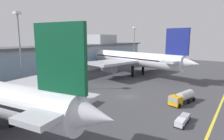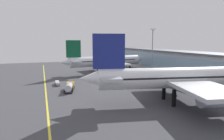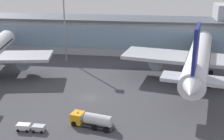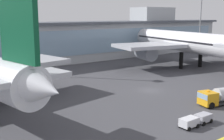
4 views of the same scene
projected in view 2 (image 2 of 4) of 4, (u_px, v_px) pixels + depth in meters
ground_plane at (104, 86)px, 80.14m from camera, size 208.63×208.63×0.00m
taxiway_centreline_stripe at (46, 90)px, 72.98m from camera, size 166.90×0.50×0.01m
terminal_building at (195, 65)px, 91.45m from camera, size 152.02×14.00×18.05m
airliner_near_left at (105, 61)px, 112.33m from camera, size 37.60×51.26×18.18m
airliner_near_right at (181, 78)px, 57.86m from camera, size 43.09×57.68×19.63m
fuel_tanker_truck at (69, 87)px, 72.40m from camera, size 9.36×4.76×2.90m
baggage_tug_near at (57, 83)px, 82.11m from camera, size 5.60×1.71×1.40m
apron_light_mast_west at (152, 45)px, 100.50m from camera, size 1.80×1.80×23.85m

